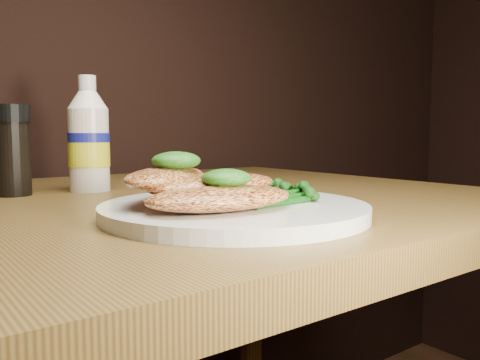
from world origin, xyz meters
TOP-DOWN VIEW (x-y plane):
  - plate at (0.09, 0.84)m, footprint 0.29×0.29m
  - chicken_front at (0.05, 0.81)m, footprint 0.16×0.10m
  - chicken_mid at (0.07, 0.85)m, footprint 0.16×0.09m
  - chicken_back at (0.03, 0.89)m, footprint 0.16×0.15m
  - pesto_front at (0.06, 0.81)m, footprint 0.06×0.06m
  - pesto_back at (0.04, 0.88)m, footprint 0.07×0.06m
  - broccolini_bundle at (0.12, 0.85)m, footprint 0.16×0.13m
  - mayo_bottle at (0.05, 1.17)m, footprint 0.07×0.07m
  - pepper_grinder at (-0.06, 1.18)m, footprint 0.07×0.07m

SIDE VIEW (x-z plane):
  - plate at x=0.09m, z-range 0.75..0.77m
  - broccolini_bundle at x=0.12m, z-range 0.77..0.79m
  - chicken_front at x=0.05m, z-range 0.77..0.79m
  - chicken_mid at x=0.07m, z-range 0.77..0.80m
  - chicken_back at x=0.03m, z-range 0.78..0.80m
  - pesto_front at x=0.06m, z-range 0.79..0.81m
  - pesto_back at x=0.04m, z-range 0.80..0.82m
  - pepper_grinder at x=-0.06m, z-range 0.75..0.88m
  - mayo_bottle at x=0.05m, z-range 0.75..0.93m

